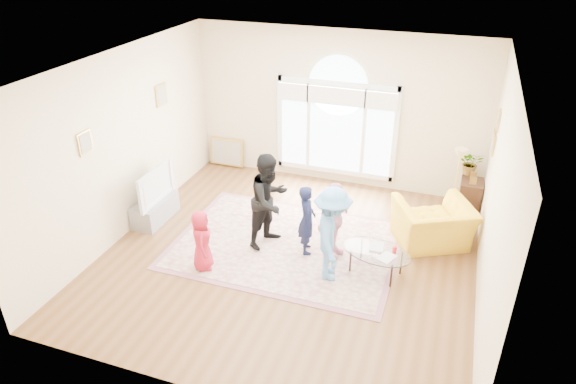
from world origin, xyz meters
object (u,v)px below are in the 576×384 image
(coffee_table, at_px, (377,252))
(television, at_px, (152,184))
(area_rug, at_px, (286,245))
(armchair, at_px, (433,224))
(tv_console, at_px, (155,210))

(coffee_table, bearing_deg, television, -169.76)
(area_rug, relative_size, coffee_table, 2.92)
(armchair, bearing_deg, tv_console, -17.52)
(area_rug, xyz_separation_m, television, (-2.59, 0.02, 0.74))
(television, bearing_deg, area_rug, -0.45)
(area_rug, height_order, tv_console, tv_console)
(tv_console, height_order, television, television)
(tv_console, distance_m, coffee_table, 4.22)
(tv_console, xyz_separation_m, coffee_table, (4.21, -0.29, 0.19))
(tv_console, relative_size, armchair, 0.83)
(tv_console, relative_size, television, 0.88)
(area_rug, bearing_deg, armchair, 20.51)
(area_rug, xyz_separation_m, coffee_table, (1.61, -0.27, 0.39))
(area_rug, height_order, coffee_table, coffee_table)
(television, bearing_deg, tv_console, -180.00)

